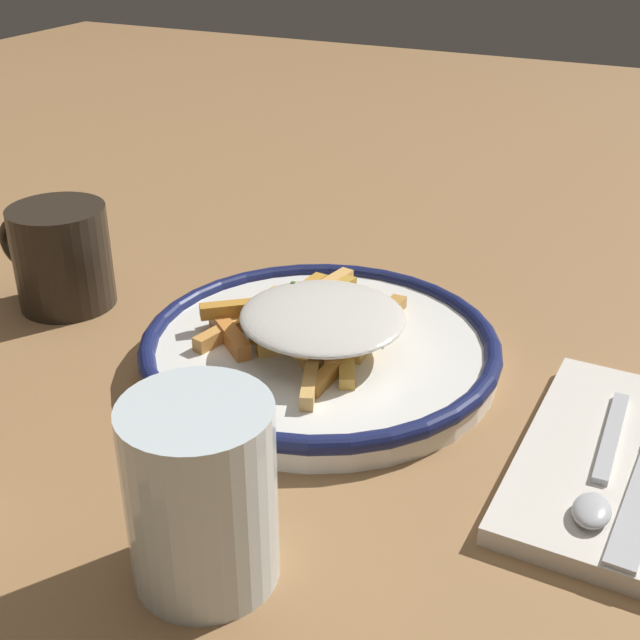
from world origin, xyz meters
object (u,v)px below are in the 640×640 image
(water_glass, at_px, (201,494))
(coffee_mug, at_px, (62,256))
(plate, at_px, (320,349))
(spoon, at_px, (600,479))
(fries_heap, at_px, (318,321))

(water_glass, distance_m, coffee_mug, 0.37)
(plate, height_order, coffee_mug, coffee_mug)
(spoon, height_order, coffee_mug, coffee_mug)
(plate, height_order, fries_heap, fries_heap)
(fries_heap, height_order, water_glass, water_glass)
(plate, relative_size, fries_heap, 1.53)
(fries_heap, distance_m, coffee_mug, 0.25)
(water_glass, bearing_deg, spoon, -140.16)
(plate, xyz_separation_m, fries_heap, (0.00, 0.00, 0.03))
(plate, relative_size, coffee_mug, 2.49)
(fries_heap, relative_size, spoon, 1.19)
(plate, distance_m, coffee_mug, 0.25)
(fries_heap, xyz_separation_m, coffee_mug, (0.25, -0.00, 0.01))
(plate, xyz_separation_m, spoon, (-0.22, 0.07, 0.00))
(fries_heap, xyz_separation_m, spoon, (-0.22, 0.07, -0.02))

